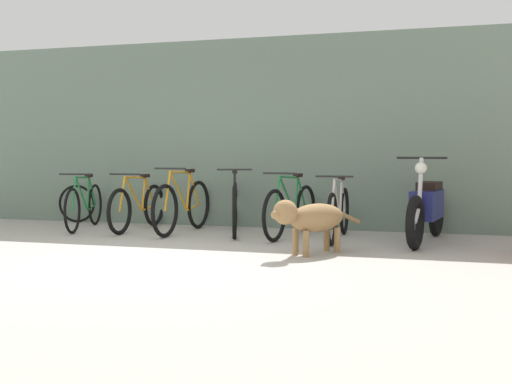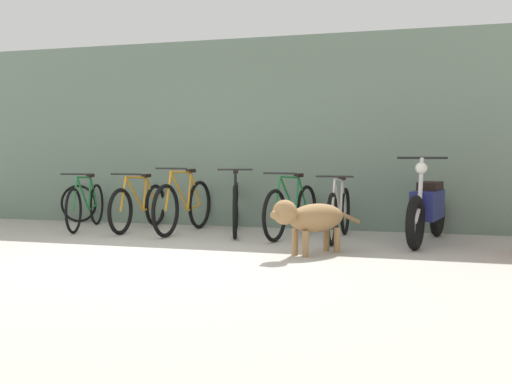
{
  "view_description": "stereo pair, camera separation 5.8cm",
  "coord_description": "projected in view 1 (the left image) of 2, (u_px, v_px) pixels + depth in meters",
  "views": [
    {
      "loc": [
        2.83,
        -5.52,
        1.08
      ],
      "look_at": [
        0.98,
        1.18,
        0.65
      ],
      "focal_mm": 42.0,
      "sensor_mm": 36.0,
      "label": 1
    },
    {
      "loc": [
        2.89,
        -5.5,
        1.08
      ],
      "look_at": [
        0.98,
        1.18,
        0.65
      ],
      "focal_mm": 42.0,
      "sensor_mm": 36.0,
      "label": 2
    }
  ],
  "objects": [
    {
      "name": "bicycle_4",
      "position": [
        291.0,
        210.0,
        7.88
      ],
      "size": [
        0.49,
        1.69,
        0.86
      ],
      "rotation": [
        0.0,
        0.0,
        -1.76
      ],
      "color": "black",
      "rests_on": "ground"
    },
    {
      "name": "ground_plane",
      "position": [
        133.0,
        261.0,
        6.13
      ],
      "size": [
        60.0,
        60.0,
        0.0
      ],
      "primitive_type": "plane",
      "color": "#ADA89E"
    },
    {
      "name": "stray_dog",
      "position": [
        311.0,
        218.0,
        6.47
      ],
      "size": [
        0.88,
        1.07,
        0.61
      ],
      "rotation": [
        0.0,
        0.0,
        4.05
      ],
      "color": "#997247",
      "rests_on": "ground"
    },
    {
      "name": "spare_tire_left",
      "position": [
        77.0,
        204.0,
        9.57
      ],
      "size": [
        0.6,
        0.13,
        0.6
      ],
      "rotation": [
        0.0,
        0.0,
        0.16
      ],
      "color": "black",
      "rests_on": "ground"
    },
    {
      "name": "bicycle_5",
      "position": [
        339.0,
        213.0,
        7.62
      ],
      "size": [
        0.46,
        1.7,
        0.83
      ],
      "rotation": [
        0.0,
        0.0,
        -1.59
      ],
      "color": "black",
      "rests_on": "ground"
    },
    {
      "name": "bicycle_0",
      "position": [
        84.0,
        205.0,
        8.72
      ],
      "size": [
        0.53,
        1.64,
        0.83
      ],
      "rotation": [
        0.0,
        0.0,
        -1.33
      ],
      "color": "black",
      "rests_on": "ground"
    },
    {
      "name": "motorcycle",
      "position": [
        427.0,
        208.0,
        7.35
      ],
      "size": [
        0.6,
        1.9,
        1.06
      ],
      "rotation": [
        0.0,
        0.0,
        -1.77
      ],
      "color": "black",
      "rests_on": "ground"
    },
    {
      "name": "shop_wall_back",
      "position": [
        228.0,
        134.0,
        9.08
      ],
      "size": [
        9.27,
        0.2,
        2.81
      ],
      "color": "slate",
      "rests_on": "ground"
    },
    {
      "name": "bicycle_1",
      "position": [
        138.0,
        207.0,
        8.59
      ],
      "size": [
        0.46,
        1.69,
        0.83
      ],
      "rotation": [
        0.0,
        0.0,
        -1.59
      ],
      "color": "black",
      "rests_on": "ground"
    },
    {
      "name": "bicycle_2",
      "position": [
        183.0,
        206.0,
        8.3
      ],
      "size": [
        0.46,
        1.74,
        0.91
      ],
      "rotation": [
        0.0,
        0.0,
        -1.64
      ],
      "color": "black",
      "rests_on": "ground"
    },
    {
      "name": "bicycle_3",
      "position": [
        235.0,
        207.0,
        8.19
      ],
      "size": [
        0.6,
        1.65,
        0.9
      ],
      "rotation": [
        0.0,
        0.0,
        -1.27
      ],
      "color": "black",
      "rests_on": "ground"
    }
  ]
}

